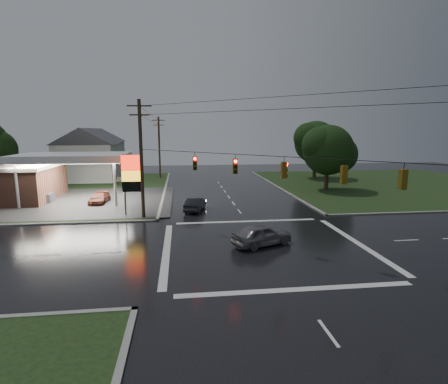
{
  "coord_description": "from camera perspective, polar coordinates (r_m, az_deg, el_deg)",
  "views": [
    {
      "loc": [
        -5.89,
        -23.51,
        8.24
      ],
      "look_at": [
        -2.25,
        5.77,
        3.0
      ],
      "focal_mm": 28.0,
      "sensor_mm": 36.0,
      "label": 1
    }
  ],
  "objects": [
    {
      "name": "grass_nw",
      "position": [
        54.06,
        -28.83,
        0.09
      ],
      "size": [
        36.0,
        36.0,
        0.08
      ],
      "primitive_type": "cube",
      "color": "black",
      "rests_on": "ground"
    },
    {
      "name": "house_near",
      "position": [
        61.5,
        -21.36,
        5.81
      ],
      "size": [
        11.05,
        8.48,
        8.6
      ],
      "color": "silver",
      "rests_on": "ground"
    },
    {
      "name": "car_north",
      "position": [
        36.31,
        -4.74,
        -1.96
      ],
      "size": [
        2.54,
        4.44,
        1.39
      ],
      "primitive_type": "imported",
      "rotation": [
        0.0,
        0.0,
        2.87
      ],
      "color": "black",
      "rests_on": "ground"
    },
    {
      "name": "tree_ne_far",
      "position": [
        61.98,
        14.88,
        7.83
      ],
      "size": [
        8.46,
        7.2,
        9.8
      ],
      "color": "black",
      "rests_on": "ground"
    },
    {
      "name": "car_crossing",
      "position": [
        25.61,
        6.21,
        -6.94
      ],
      "size": [
        4.89,
        3.45,
        1.55
      ],
      "primitive_type": "imported",
      "rotation": [
        0.0,
        0.0,
        1.97
      ],
      "color": "slate",
      "rests_on": "ground"
    },
    {
      "name": "tree_ne_near",
      "position": [
        49.79,
        16.76,
        6.56
      ],
      "size": [
        7.99,
        6.8,
        8.98
      ],
      "color": "black",
      "rests_on": "ground"
    },
    {
      "name": "traffic_signals",
      "position": [
        24.29,
        7.05,
        5.84
      ],
      "size": [
        26.87,
        26.87,
        1.47
      ],
      "color": "black",
      "rests_on": "ground"
    },
    {
      "name": "house_far",
      "position": [
        73.39,
        -19.85,
        6.48
      ],
      "size": [
        11.05,
        8.48,
        8.6
      ],
      "color": "silver",
      "rests_on": "ground"
    },
    {
      "name": "utility_pole_nw",
      "position": [
        33.3,
        -13.35,
        5.46
      ],
      "size": [
        2.2,
        0.32,
        11.0
      ],
      "color": "#382619",
      "rests_on": "ground"
    },
    {
      "name": "car_pump",
      "position": [
        42.17,
        -19.65,
        -0.93
      ],
      "size": [
        1.95,
        4.37,
        1.25
      ],
      "primitive_type": "imported",
      "rotation": [
        0.0,
        0.0,
        -0.05
      ],
      "color": "#4E1E12",
      "rests_on": "ground"
    },
    {
      "name": "pylon_sign",
      "position": [
        34.58,
        -14.71,
        2.71
      ],
      "size": [
        2.0,
        0.35,
        6.0
      ],
      "color": "#59595E",
      "rests_on": "ground"
    },
    {
      "name": "ground",
      "position": [
        25.6,
        6.68,
        -8.78
      ],
      "size": [
        120.0,
        120.0,
        0.0
      ],
      "primitive_type": "plane",
      "color": "black",
      "rests_on": "ground"
    },
    {
      "name": "gas_station",
      "position": [
        47.86,
        -31.46,
        1.75
      ],
      "size": [
        26.2,
        18.0,
        5.6
      ],
      "color": "#2D2D2D",
      "rests_on": "ground"
    },
    {
      "name": "grass_ne",
      "position": [
        59.46,
        25.44,
        1.16
      ],
      "size": [
        36.0,
        36.0,
        0.08
      ],
      "primitive_type": "cube",
      "color": "black",
      "rests_on": "ground"
    },
    {
      "name": "utility_pole_n",
      "position": [
        61.68,
        -10.52,
        7.32
      ],
      "size": [
        2.2,
        0.32,
        10.5
      ],
      "color": "#382619",
      "rests_on": "ground"
    }
  ]
}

